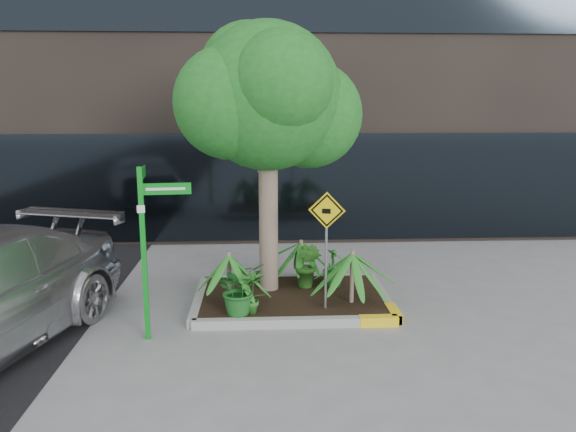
{
  "coord_description": "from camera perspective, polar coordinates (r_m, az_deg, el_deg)",
  "views": [
    {
      "loc": [
        -0.33,
        -8.96,
        3.42
      ],
      "look_at": [
        0.13,
        0.2,
        1.56
      ],
      "focal_mm": 35.0,
      "sensor_mm": 36.0,
      "label": 1
    }
  ],
  "objects": [
    {
      "name": "tree",
      "position": [
        9.62,
        -2.1,
        12.02
      ],
      "size": [
        3.21,
        2.85,
        4.81
      ],
      "color": "gray",
      "rests_on": "ground"
    },
    {
      "name": "cattle_sign",
      "position": [
        8.87,
        3.93,
        -1.48
      ],
      "size": [
        0.57,
        0.17,
        1.91
      ],
      "rotation": [
        0.0,
        0.0,
        -0.26
      ],
      "color": "slate",
      "rests_on": "ground"
    },
    {
      "name": "shrub_a",
      "position": [
        8.89,
        -5.01,
        -7.35
      ],
      "size": [
        1.04,
        1.04,
        0.82
      ],
      "primitive_type": "imported",
      "rotation": [
        0.0,
        0.0,
        0.69
      ],
      "color": "#1A5D1F",
      "rests_on": "planter"
    },
    {
      "name": "palm_left",
      "position": [
        9.2,
        -6.03,
        -3.98
      ],
      "size": [
        1.0,
        1.0,
        1.11
      ],
      "color": "gray",
      "rests_on": "ground"
    },
    {
      "name": "shrub_b",
      "position": [
        10.19,
        4.62,
        -5.19
      ],
      "size": [
        0.49,
        0.49,
        0.72
      ],
      "primitive_type": "imported",
      "rotation": [
        0.0,
        0.0,
        1.84
      ],
      "color": "#1F681F",
      "rests_on": "planter"
    },
    {
      "name": "palm_front",
      "position": [
        9.28,
        6.57,
        -3.82
      ],
      "size": [
        1.01,
        1.01,
        1.12
      ],
      "color": "gray",
      "rests_on": "ground"
    },
    {
      "name": "palm_back",
      "position": [
        10.38,
        1.34,
        -2.74
      ],
      "size": [
        0.87,
        0.87,
        0.97
      ],
      "color": "gray",
      "rests_on": "ground"
    },
    {
      "name": "planter",
      "position": [
        9.83,
        0.56,
        -8.27
      ],
      "size": [
        3.35,
        2.36,
        0.15
      ],
      "color": "#9E9E99",
      "rests_on": "ground"
    },
    {
      "name": "street_sign_post",
      "position": [
        8.27,
        -14.16,
        -1.78
      ],
      "size": [
        0.78,
        0.75,
        2.55
      ],
      "rotation": [
        0.0,
        0.0,
        0.1
      ],
      "color": "#0D901D",
      "rests_on": "ground"
    },
    {
      "name": "shrub_c",
      "position": [
        8.9,
        -3.62,
        -7.66
      ],
      "size": [
        0.47,
        0.47,
        0.71
      ],
      "primitive_type": "imported",
      "rotation": [
        0.0,
        0.0,
        3.43
      ],
      "color": "#2C7022",
      "rests_on": "planter"
    },
    {
      "name": "ground",
      "position": [
        9.6,
        -0.74,
        -9.42
      ],
      "size": [
        80.0,
        80.0,
        0.0
      ],
      "primitive_type": "plane",
      "color": "gray",
      "rests_on": "ground"
    },
    {
      "name": "shrub_d",
      "position": [
        10.07,
        2.0,
        -4.98
      ],
      "size": [
        0.65,
        0.65,
        0.84
      ],
      "primitive_type": "imported",
      "rotation": [
        0.0,
        0.0,
        5.61
      ],
      "color": "#29661D",
      "rests_on": "planter"
    }
  ]
}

